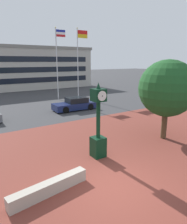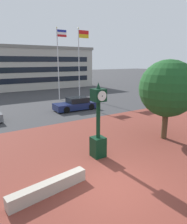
{
  "view_description": "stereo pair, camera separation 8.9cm",
  "coord_description": "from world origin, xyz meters",
  "px_view_note": "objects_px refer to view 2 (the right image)",
  "views": [
    {
      "loc": [
        -4.68,
        -5.73,
        4.91
      ],
      "look_at": [
        0.91,
        2.8,
        2.37
      ],
      "focal_mm": 32.82,
      "sensor_mm": 36.0,
      "label": 1
    },
    {
      "loc": [
        -4.61,
        -5.77,
        4.91
      ],
      "look_at": [
        0.91,
        2.8,
        2.37
      ],
      "focal_mm": 32.82,
      "sensor_mm": 36.0,
      "label": 2
    }
  ],
  "objects_px": {
    "car_street_near": "(76,104)",
    "flagpole_primary": "(59,60)",
    "plaza_tree": "(168,89)",
    "flagpole_secondary": "(80,58)",
    "civic_building": "(23,68)",
    "street_clock": "(98,128)"
  },
  "relations": [
    {
      "from": "plaza_tree",
      "to": "civic_building",
      "type": "xyz_separation_m",
      "value": [
        -0.75,
        31.99,
        0.58
      ]
    },
    {
      "from": "civic_building",
      "to": "street_clock",
      "type": "bearing_deg",
      "value": -98.08
    },
    {
      "from": "car_street_near",
      "to": "civic_building",
      "type": "bearing_deg",
      "value": 0.93
    },
    {
      "from": "plaza_tree",
      "to": "civic_building",
      "type": "bearing_deg",
      "value": 91.35
    },
    {
      "from": "car_street_near",
      "to": "flagpole_primary",
      "type": "relative_size",
      "value": 0.51
    },
    {
      "from": "car_street_near",
      "to": "civic_building",
      "type": "relative_size",
      "value": 0.18
    },
    {
      "from": "flagpole_primary",
      "to": "civic_building",
      "type": "bearing_deg",
      "value": 92.22
    },
    {
      "from": "flagpole_secondary",
      "to": "car_street_near",
      "type": "bearing_deg",
      "value": -122.65
    },
    {
      "from": "flagpole_primary",
      "to": "flagpole_secondary",
      "type": "height_order",
      "value": "flagpole_secondary"
    },
    {
      "from": "car_street_near",
      "to": "flagpole_secondary",
      "type": "height_order",
      "value": "flagpole_secondary"
    },
    {
      "from": "street_clock",
      "to": "plaza_tree",
      "type": "xyz_separation_m",
      "value": [
        5.29,
        -0.02,
        1.6
      ]
    },
    {
      "from": "plaza_tree",
      "to": "civic_building",
      "type": "height_order",
      "value": "civic_building"
    },
    {
      "from": "street_clock",
      "to": "flagpole_secondary",
      "type": "distance_m",
      "value": 18.84
    },
    {
      "from": "street_clock",
      "to": "flagpole_secondary",
      "type": "bearing_deg",
      "value": 63.92
    },
    {
      "from": "plaza_tree",
      "to": "civic_building",
      "type": "relative_size",
      "value": 0.2
    },
    {
      "from": "car_street_near",
      "to": "flagpole_secondary",
      "type": "distance_m",
      "value": 8.97
    },
    {
      "from": "flagpole_primary",
      "to": "flagpole_secondary",
      "type": "relative_size",
      "value": 0.98
    },
    {
      "from": "car_street_near",
      "to": "flagpole_secondary",
      "type": "relative_size",
      "value": 0.5
    },
    {
      "from": "street_clock",
      "to": "civic_building",
      "type": "height_order",
      "value": "civic_building"
    },
    {
      "from": "car_street_near",
      "to": "flagpole_primary",
      "type": "xyz_separation_m",
      "value": [
        1.02,
        6.38,
        4.54
      ]
    },
    {
      "from": "car_street_near",
      "to": "plaza_tree",
      "type": "bearing_deg",
      "value": -171.34
    },
    {
      "from": "flagpole_secondary",
      "to": "civic_building",
      "type": "distance_m",
      "value": 15.94
    }
  ]
}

